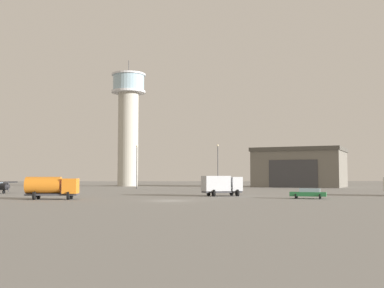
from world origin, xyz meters
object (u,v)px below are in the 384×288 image
at_px(truck_box_silver, 221,185).
at_px(light_post_west, 137,163).
at_px(car_green, 309,193).
at_px(light_post_east, 218,163).
at_px(truck_fuel_tanker_orange, 51,187).
at_px(control_tower, 128,120).

relative_size(truck_box_silver, light_post_west, 0.62).
distance_m(car_green, light_post_east, 48.17).
bearing_deg(truck_fuel_tanker_orange, control_tower, 87.46).
distance_m(truck_box_silver, light_post_west, 41.63).
bearing_deg(car_green, light_post_west, -40.86).
height_order(car_green, light_post_west, light_post_west).
xyz_separation_m(control_tower, truck_fuel_tanker_orange, (-3.39, -75.46, -17.20)).
height_order(truck_box_silver, light_post_west, light_post_west).
bearing_deg(car_green, truck_fuel_tanker_orange, 21.23).
bearing_deg(light_post_west, car_green, -61.82).
relative_size(car_green, light_post_west, 0.50).
bearing_deg(car_green, truck_box_silver, -18.09).
xyz_separation_m(truck_box_silver, light_post_east, (3.64, 38.94, 4.25)).
bearing_deg(light_post_west, light_post_east, 0.79).
distance_m(control_tower, truck_fuel_tanker_orange, 77.47).
height_order(control_tower, car_green, control_tower).
xyz_separation_m(control_tower, car_green, (29.57, -75.31, -18.07)).
distance_m(control_tower, car_green, 82.90).
xyz_separation_m(control_tower, light_post_east, (22.79, -27.91, -12.88)).
bearing_deg(light_post_east, truck_fuel_tanker_orange, -118.83).
xyz_separation_m(truck_fuel_tanker_orange, light_post_east, (26.17, 47.56, 4.31)).
xyz_separation_m(truck_box_silver, light_post_west, (-14.83, 38.69, 4.11)).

